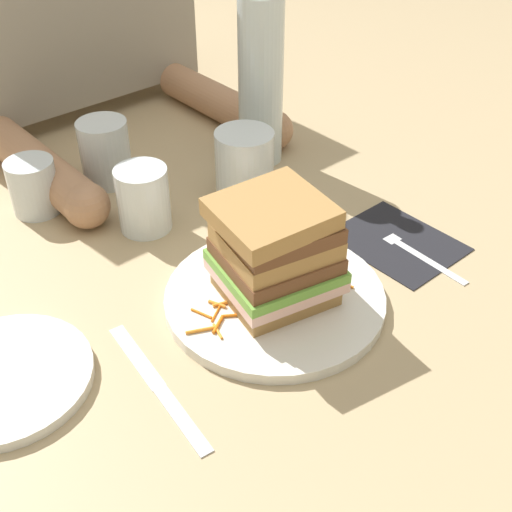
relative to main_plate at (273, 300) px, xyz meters
name	(u,v)px	position (x,y,z in m)	size (l,w,h in m)	color
ground_plane	(275,302)	(0.00, 0.00, -0.01)	(3.00, 3.00, 0.00)	tan
main_plate	(273,300)	(0.00, 0.00, 0.00)	(0.25, 0.25, 0.01)	white
sandwich	(274,253)	(0.00, 0.00, 0.07)	(0.15, 0.14, 0.13)	#A87A42
carrot_shred_0	(216,313)	(-0.07, 0.02, 0.01)	(0.00, 0.00, 0.03)	orange
carrot_shred_1	(201,314)	(-0.08, 0.03, 0.01)	(0.00, 0.00, 0.03)	orange
carrot_shred_2	(221,304)	(-0.05, 0.03, 0.01)	(0.00, 0.00, 0.02)	orange
carrot_shred_3	(221,327)	(-0.08, 0.00, 0.01)	(0.00, 0.00, 0.03)	orange
carrot_shred_4	(217,304)	(-0.06, 0.03, 0.01)	(0.00, 0.00, 0.02)	orange
carrot_shred_5	(218,331)	(-0.08, -0.01, 0.01)	(0.00, 0.00, 0.02)	orange
carrot_shred_6	(233,313)	(-0.06, 0.01, 0.01)	(0.00, 0.00, 0.03)	orange
carrot_shred_7	(201,330)	(-0.10, 0.01, 0.01)	(0.00, 0.00, 0.03)	orange
carrot_shred_8	(333,276)	(0.08, -0.02, 0.01)	(0.00, 0.00, 0.02)	orange
carrot_shred_9	(329,266)	(0.09, -0.01, 0.01)	(0.00, 0.00, 0.02)	orange
carrot_shred_10	(327,283)	(0.06, -0.03, 0.01)	(0.00, 0.00, 0.03)	orange
carrot_shred_11	(328,262)	(0.09, 0.00, 0.01)	(0.00, 0.00, 0.02)	orange
carrot_shred_12	(315,275)	(0.06, -0.01, 0.01)	(0.00, 0.00, 0.03)	orange
carrot_shred_13	(331,279)	(0.07, -0.02, 0.01)	(0.00, 0.00, 0.02)	orange
carrot_shred_14	(336,281)	(0.07, -0.03, 0.01)	(0.00, 0.00, 0.02)	orange
carrot_shred_15	(342,283)	(0.07, -0.04, 0.01)	(0.00, 0.00, 0.03)	orange
napkin_dark	(397,242)	(0.20, -0.02, -0.01)	(0.12, 0.15, 0.00)	black
fork	(410,248)	(0.20, -0.04, 0.00)	(0.02, 0.17, 0.00)	silver
knife	(160,388)	(-0.17, -0.02, -0.01)	(0.04, 0.20, 0.00)	silver
juice_glass	(245,169)	(0.13, 0.20, 0.04)	(0.08, 0.08, 0.10)	white
water_bottle	(261,71)	(0.22, 0.27, 0.13)	(0.07, 0.07, 0.31)	silver
empty_tumbler_0	(34,186)	(-0.11, 0.36, 0.03)	(0.07, 0.07, 0.08)	silver
empty_tumbler_1	(107,152)	(0.01, 0.37, 0.04)	(0.07, 0.07, 0.10)	silver
empty_tumbler_2	(143,199)	(-0.02, 0.23, 0.04)	(0.07, 0.07, 0.09)	silver
side_plate	(5,378)	(-0.28, 0.09, 0.00)	(0.18, 0.18, 0.01)	white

